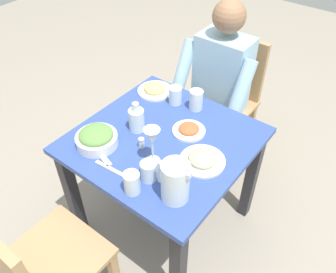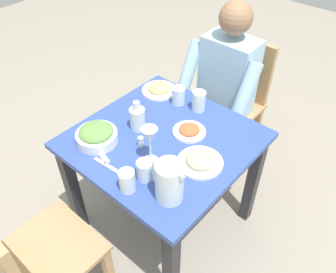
# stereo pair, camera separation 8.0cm
# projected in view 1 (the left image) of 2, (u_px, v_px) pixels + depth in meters

# --- Properties ---
(ground_plane) EXTENTS (8.00, 8.00, 0.00)m
(ground_plane) POSITION_uv_depth(u_px,v_px,m) (165.00, 220.00, 2.22)
(ground_plane) COLOR gray
(dining_table) EXTENTS (0.84, 0.84, 0.71)m
(dining_table) POSITION_uv_depth(u_px,v_px,m) (164.00, 156.00, 1.83)
(dining_table) COLOR #334C99
(dining_table) RESTS_ON ground_plane
(chair_near) EXTENTS (0.40, 0.40, 0.90)m
(chair_near) POSITION_uv_depth(u_px,v_px,m) (227.00, 95.00, 2.37)
(chair_near) COLOR tan
(chair_near) RESTS_ON ground_plane
(chair_far) EXTENTS (0.40, 0.40, 0.90)m
(chair_far) POSITION_uv_depth(u_px,v_px,m) (36.00, 267.00, 1.44)
(chair_far) COLOR tan
(chair_far) RESTS_ON ground_plane
(diner_near) EXTENTS (0.48, 0.53, 1.19)m
(diner_near) POSITION_uv_depth(u_px,v_px,m) (213.00, 90.00, 2.15)
(diner_near) COLOR #9EC6E0
(diner_near) RESTS_ON ground_plane
(water_pitcher) EXTENTS (0.16, 0.12, 0.19)m
(water_pitcher) POSITION_uv_depth(u_px,v_px,m) (175.00, 181.00, 1.41)
(water_pitcher) COLOR silver
(water_pitcher) RESTS_ON dining_table
(salad_bowl) EXTENTS (0.21, 0.21, 0.09)m
(salad_bowl) POSITION_uv_depth(u_px,v_px,m) (97.00, 138.00, 1.69)
(salad_bowl) COLOR white
(salad_bowl) RESTS_ON dining_table
(plate_rice_curry) EXTENTS (0.17, 0.17, 0.04)m
(plate_rice_curry) POSITION_uv_depth(u_px,v_px,m) (189.00, 130.00, 1.77)
(plate_rice_curry) COLOR white
(plate_rice_curry) RESTS_ON dining_table
(plate_beans) EXTENTS (0.22, 0.22, 0.05)m
(plate_beans) POSITION_uv_depth(u_px,v_px,m) (202.00, 159.00, 1.61)
(plate_beans) COLOR white
(plate_beans) RESTS_ON dining_table
(plate_fries) EXTENTS (0.21, 0.21, 0.06)m
(plate_fries) POSITION_uv_depth(u_px,v_px,m) (155.00, 89.00, 2.04)
(plate_fries) COLOR white
(plate_fries) RESTS_ON dining_table
(water_glass_by_pitcher) EXTENTS (0.07, 0.07, 0.09)m
(water_glass_by_pitcher) POSITION_uv_depth(u_px,v_px,m) (149.00, 171.00, 1.52)
(water_glass_by_pitcher) COLOR silver
(water_glass_by_pitcher) RESTS_ON dining_table
(water_glass_far_right) EXTENTS (0.07, 0.07, 0.11)m
(water_glass_far_right) POSITION_uv_depth(u_px,v_px,m) (196.00, 100.00, 1.89)
(water_glass_far_right) COLOR silver
(water_glass_far_right) RESTS_ON dining_table
(water_glass_near_right) EXTENTS (0.07, 0.07, 0.10)m
(water_glass_near_right) POSITION_uv_depth(u_px,v_px,m) (132.00, 183.00, 1.46)
(water_glass_near_right) COLOR silver
(water_glass_near_right) RESTS_ON dining_table
(water_glass_near_left) EXTENTS (0.08, 0.08, 0.10)m
(water_glass_near_left) POSITION_uv_depth(u_px,v_px,m) (175.00, 95.00, 1.94)
(water_glass_near_left) COLOR silver
(water_glass_near_left) RESTS_ON dining_table
(wine_glass) EXTENTS (0.08, 0.08, 0.20)m
(wine_glass) POSITION_uv_depth(u_px,v_px,m) (152.00, 139.00, 1.53)
(wine_glass) COLOR silver
(wine_glass) RESTS_ON dining_table
(oil_carafe) EXTENTS (0.08, 0.08, 0.16)m
(oil_carafe) POSITION_uv_depth(u_px,v_px,m) (137.00, 121.00, 1.76)
(oil_carafe) COLOR silver
(oil_carafe) RESTS_ON dining_table
(salt_shaker) EXTENTS (0.03, 0.03, 0.05)m
(salt_shaker) POSITION_uv_depth(u_px,v_px,m) (142.00, 143.00, 1.68)
(salt_shaker) COLOR white
(salt_shaker) RESTS_ON dining_table
(fork_near) EXTENTS (0.17, 0.07, 0.01)m
(fork_near) POSITION_uv_depth(u_px,v_px,m) (101.00, 155.00, 1.65)
(fork_near) COLOR silver
(fork_near) RESTS_ON dining_table
(knife_near) EXTENTS (0.19, 0.03, 0.01)m
(knife_near) POSITION_uv_depth(u_px,v_px,m) (112.00, 169.00, 1.58)
(knife_near) COLOR silver
(knife_near) RESTS_ON dining_table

